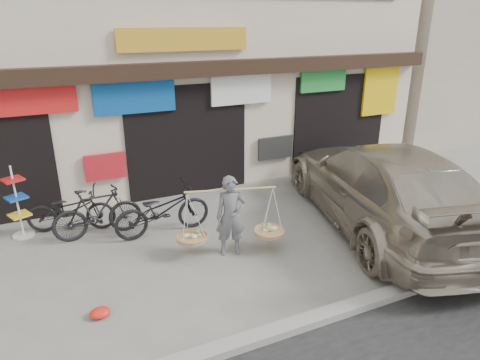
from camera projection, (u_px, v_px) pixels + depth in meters
name	position (u px, v px, depth m)	size (l,w,h in m)	color
ground	(251.00, 258.00, 7.89)	(70.00, 70.00, 0.00)	gray
kerb	(311.00, 320.00, 6.17)	(70.00, 0.25, 0.12)	gray
shophouse_block	(152.00, 44.00, 12.12)	(14.00, 6.32, 7.00)	beige
neighbor_east	(466.00, 42.00, 17.98)	(12.00, 7.00, 6.40)	#AFA290
street_vendor	(231.00, 219.00, 7.81)	(1.95, 0.95, 1.52)	slate
bike_0	(71.00, 210.00, 8.76)	(0.62, 1.77, 0.93)	black
bike_1	(97.00, 212.00, 8.49)	(0.49, 1.74, 1.05)	black
bike_2	(163.00, 210.00, 8.61)	(0.68, 1.96, 1.03)	black
suv	(382.00, 186.00, 8.88)	(3.88, 6.51, 1.77)	#A89C87
display_rack	(18.00, 209.00, 8.47)	(0.47, 0.47, 1.50)	silver
red_bag	(100.00, 313.00, 6.30)	(0.31, 0.25, 0.14)	red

